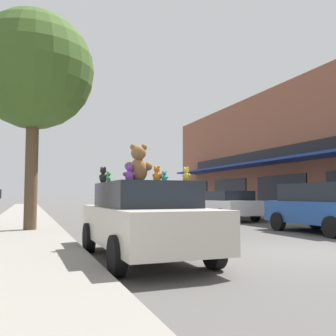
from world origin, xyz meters
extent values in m
plane|color=#514F4C|center=(0.00, 0.00, 0.00)|extent=(260.00, 260.00, 0.00)
cube|color=gray|center=(-6.07, 0.00, 0.08)|extent=(2.61, 90.00, 0.16)
cube|color=navy|center=(6.53, 7.76, 3.11)|extent=(1.69, 28.53, 0.12)
cube|color=black|center=(7.33, 7.76, 3.66)|extent=(0.08, 27.17, 0.70)
cube|color=black|center=(7.34, 10.59, 1.40)|extent=(0.06, 4.30, 2.00)
cube|color=black|center=(7.34, 16.25, 1.40)|extent=(0.06, 4.30, 2.00)
cube|color=black|center=(7.34, 21.91, 1.40)|extent=(0.06, 4.30, 2.00)
cube|color=beige|center=(-3.73, 0.39, 0.69)|extent=(1.82, 4.38, 0.72)
cube|color=black|center=(-3.73, 0.39, 1.30)|extent=(1.58, 2.41, 0.50)
cylinder|color=black|center=(-4.61, 1.73, 0.33)|extent=(0.21, 0.66, 0.66)
cylinder|color=black|center=(-2.87, 1.75, 0.33)|extent=(0.21, 0.66, 0.66)
cylinder|color=black|center=(-4.58, -0.97, 0.33)|extent=(0.21, 0.66, 0.66)
cylinder|color=black|center=(-2.85, -0.95, 0.33)|extent=(0.21, 0.66, 0.66)
ellipsoid|color=olive|center=(-3.86, 0.32, 1.79)|extent=(0.45, 0.41, 0.48)
sphere|color=olive|center=(-3.86, 0.32, 2.14)|extent=(0.38, 0.38, 0.30)
sphere|color=olive|center=(-3.76, 0.28, 2.25)|extent=(0.16, 0.16, 0.13)
sphere|color=olive|center=(-3.97, 0.35, 2.25)|extent=(0.16, 0.16, 0.13)
sphere|color=tan|center=(-3.82, 0.44, 2.12)|extent=(0.15, 0.15, 0.11)
sphere|color=olive|center=(-3.67, 0.28, 1.87)|extent=(0.22, 0.22, 0.17)
sphere|color=olive|center=(-4.04, 0.41, 1.87)|extent=(0.22, 0.22, 0.17)
ellipsoid|color=teal|center=(-3.43, 0.01, 1.61)|extent=(0.12, 0.11, 0.13)
sphere|color=teal|center=(-3.43, 0.01, 1.71)|extent=(0.10, 0.10, 0.09)
sphere|color=teal|center=(-3.40, 0.00, 1.75)|extent=(0.04, 0.04, 0.04)
sphere|color=teal|center=(-3.46, 0.01, 1.75)|extent=(0.04, 0.04, 0.04)
sphere|color=#47CDC6|center=(-3.42, 0.04, 1.71)|extent=(0.04, 0.04, 0.03)
sphere|color=teal|center=(-3.37, 0.00, 1.64)|extent=(0.06, 0.06, 0.05)
sphere|color=teal|center=(-3.48, 0.02, 1.64)|extent=(0.06, 0.06, 0.05)
ellipsoid|color=white|center=(-3.65, 1.10, 1.67)|extent=(0.20, 0.18, 0.24)
sphere|color=white|center=(-3.65, 1.10, 1.84)|extent=(0.17, 0.17, 0.15)
sphere|color=white|center=(-3.59, 1.11, 1.90)|extent=(0.07, 0.07, 0.06)
sphere|color=white|center=(-3.70, 1.09, 1.90)|extent=(0.07, 0.07, 0.06)
sphere|color=white|center=(-3.66, 1.16, 1.83)|extent=(0.07, 0.07, 0.06)
sphere|color=white|center=(-3.55, 1.13, 1.71)|extent=(0.10, 0.10, 0.09)
sphere|color=white|center=(-3.74, 1.10, 1.71)|extent=(0.10, 0.10, 0.09)
ellipsoid|color=orange|center=(-3.55, 0.09, 1.65)|extent=(0.19, 0.20, 0.20)
sphere|color=orange|center=(-3.55, 0.09, 1.80)|extent=(0.18, 0.18, 0.13)
sphere|color=orange|center=(-3.53, 0.05, 1.85)|extent=(0.07, 0.07, 0.05)
sphere|color=orange|center=(-3.57, 0.13, 1.85)|extent=(0.07, 0.07, 0.05)
sphere|color=#FFBA41|center=(-3.50, 0.12, 1.79)|extent=(0.07, 0.07, 0.05)
sphere|color=orange|center=(-3.50, 0.03, 1.68)|extent=(0.10, 0.10, 0.07)
sphere|color=orange|center=(-3.58, 0.17, 1.68)|extent=(0.10, 0.10, 0.07)
ellipsoid|color=yellow|center=(-3.16, -0.46, 1.63)|extent=(0.15, 0.16, 0.17)
sphere|color=yellow|center=(-3.16, -0.46, 1.75)|extent=(0.14, 0.14, 0.11)
sphere|color=yellow|center=(-3.15, -0.50, 1.79)|extent=(0.06, 0.06, 0.04)
sphere|color=yellow|center=(-3.18, -0.43, 1.79)|extent=(0.06, 0.06, 0.04)
sphere|color=#FFFF4D|center=(-3.12, -0.45, 1.75)|extent=(0.05, 0.05, 0.04)
sphere|color=yellow|center=(-3.13, -0.52, 1.66)|extent=(0.08, 0.08, 0.06)
sphere|color=yellow|center=(-3.18, -0.40, 1.66)|extent=(0.08, 0.08, 0.06)
ellipsoid|color=pink|center=(-3.20, 1.09, 1.63)|extent=(0.14, 0.13, 0.17)
sphere|color=pink|center=(-3.20, 1.09, 1.76)|extent=(0.12, 0.12, 0.11)
sphere|color=pink|center=(-3.16, 1.10, 1.81)|extent=(0.05, 0.05, 0.05)
sphere|color=pink|center=(-3.24, 1.09, 1.81)|extent=(0.05, 0.05, 0.05)
sphere|color=#FFA3DA|center=(-3.20, 1.14, 1.76)|extent=(0.05, 0.05, 0.04)
sphere|color=pink|center=(-3.13, 1.11, 1.66)|extent=(0.07, 0.07, 0.06)
sphere|color=pink|center=(-3.27, 1.10, 1.66)|extent=(0.07, 0.07, 0.06)
ellipsoid|color=green|center=(-4.37, 0.78, 1.62)|extent=(0.14, 0.14, 0.14)
sphere|color=green|center=(-4.37, 0.78, 1.73)|extent=(0.13, 0.13, 0.09)
sphere|color=green|center=(-4.35, 0.81, 1.76)|extent=(0.05, 0.05, 0.04)
sphere|color=green|center=(-4.39, 0.75, 1.76)|extent=(0.05, 0.05, 0.04)
sphere|color=#5ADA6D|center=(-4.40, 0.80, 1.72)|extent=(0.05, 0.05, 0.03)
sphere|color=green|center=(-4.35, 0.83, 1.65)|extent=(0.07, 0.07, 0.05)
sphere|color=green|center=(-4.41, 0.73, 1.65)|extent=(0.07, 0.07, 0.05)
ellipsoid|color=beige|center=(-3.69, 0.68, 1.62)|extent=(0.14, 0.13, 0.15)
sphere|color=beige|center=(-3.69, 0.68, 1.74)|extent=(0.12, 0.12, 0.10)
sphere|color=beige|center=(-3.66, 0.69, 1.77)|extent=(0.05, 0.05, 0.04)
sphere|color=beige|center=(-3.72, 0.67, 1.77)|extent=(0.05, 0.05, 0.04)
sphere|color=white|center=(-3.70, 0.72, 1.73)|extent=(0.05, 0.05, 0.04)
sphere|color=beige|center=(-3.63, 0.70, 1.65)|extent=(0.07, 0.07, 0.06)
sphere|color=beige|center=(-3.75, 0.67, 1.65)|extent=(0.07, 0.07, 0.06)
ellipsoid|color=purple|center=(-4.08, 0.21, 1.66)|extent=(0.20, 0.18, 0.22)
sphere|color=purple|center=(-4.08, 0.21, 1.82)|extent=(0.17, 0.17, 0.14)
sphere|color=purple|center=(-4.03, 0.22, 1.88)|extent=(0.07, 0.07, 0.06)
sphere|color=purple|center=(-4.13, 0.20, 1.88)|extent=(0.07, 0.07, 0.06)
sphere|color=#BA67ED|center=(-4.09, 0.27, 1.81)|extent=(0.06, 0.06, 0.05)
sphere|color=purple|center=(-4.00, 0.24, 1.70)|extent=(0.10, 0.10, 0.08)
sphere|color=purple|center=(-4.17, 0.20, 1.70)|extent=(0.10, 0.10, 0.08)
ellipsoid|color=black|center=(-4.38, 1.34, 1.66)|extent=(0.22, 0.23, 0.23)
sphere|color=black|center=(-4.38, 1.34, 1.83)|extent=(0.20, 0.20, 0.14)
sphere|color=black|center=(-4.35, 1.30, 1.88)|extent=(0.08, 0.08, 0.06)
sphere|color=black|center=(-4.40, 1.39, 1.88)|extent=(0.08, 0.08, 0.06)
sphere|color=#3A3A3D|center=(-4.32, 1.37, 1.82)|extent=(0.07, 0.07, 0.05)
sphere|color=black|center=(-4.32, 1.27, 1.70)|extent=(0.11, 0.11, 0.08)
sphere|color=black|center=(-4.41, 1.43, 1.70)|extent=(0.11, 0.11, 0.08)
cube|color=#1E4793|center=(3.50, 3.26, 0.70)|extent=(1.77, 4.17, 0.75)
cube|color=black|center=(3.50, 3.26, 1.38)|extent=(1.56, 2.82, 0.61)
cylinder|color=black|center=(2.63, 4.55, 0.33)|extent=(0.20, 0.66, 0.66)
cylinder|color=black|center=(4.37, 4.55, 0.33)|extent=(0.20, 0.66, 0.66)
cylinder|color=black|center=(2.63, 1.97, 0.33)|extent=(0.20, 0.66, 0.66)
cube|color=silver|center=(3.50, 10.14, 0.68)|extent=(1.89, 4.65, 0.70)
cube|color=black|center=(3.50, 10.14, 1.26)|extent=(1.67, 3.26, 0.47)
cylinder|color=black|center=(2.57, 11.58, 0.33)|extent=(0.20, 0.66, 0.66)
cylinder|color=black|center=(4.42, 11.58, 0.33)|extent=(0.20, 0.66, 0.66)
cylinder|color=black|center=(2.57, 8.70, 0.33)|extent=(0.20, 0.66, 0.66)
cylinder|color=black|center=(4.42, 8.70, 0.33)|extent=(0.20, 0.66, 0.66)
cylinder|color=brown|center=(-5.83, 6.34, 1.99)|extent=(0.41, 0.41, 3.66)
sphere|color=#3D5B23|center=(-5.83, 6.34, 5.52)|extent=(4.01, 4.01, 4.01)
camera|label=1|loc=(-5.93, -6.87, 1.29)|focal=40.00mm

